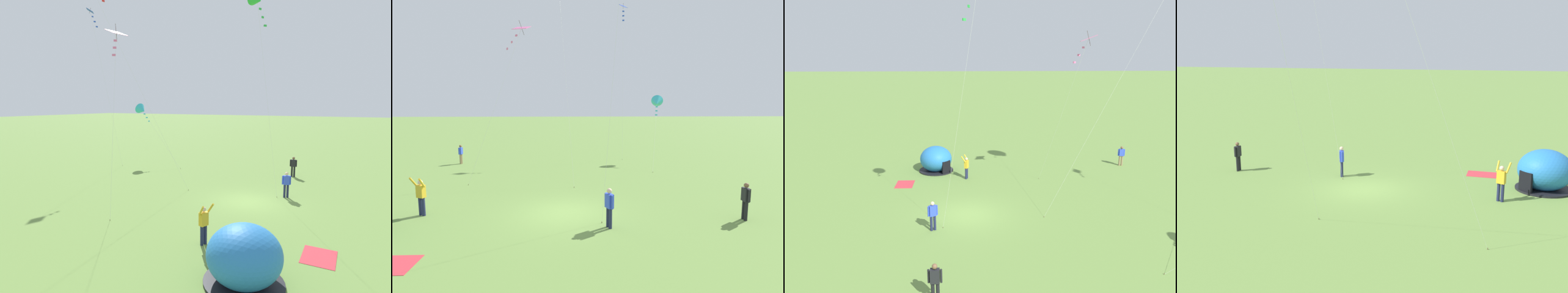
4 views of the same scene
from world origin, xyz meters
The scene contains 8 objects.
ground_plane centered at (0.00, 0.00, 0.00)m, with size 300.00×300.00×0.00m, color olive.
popup_tent centered at (-8.73, -2.57, 1.00)m, with size 2.81×2.81×2.10m.
picnic_blanket centered at (-5.56, -4.71, 0.01)m, with size 1.70×1.30×0.01m, color #CC333D.
person_center_field centered at (1.99, -1.98, 0.96)m, with size 0.37×0.55×1.72m.
person_far_back centered at (-6.67, -0.08, 1.00)m, with size 0.72×0.62×1.89m.
person_near_tent centered at (8.25, -1.39, 0.96)m, with size 0.24×0.59×1.72m.
person_with_toddler centered at (-9.60, 13.34, 0.96)m, with size 0.28×0.59×1.72m.
kite_pink centered at (-3.12, 7.62, 10.24)m, with size 4.06×2.74×11.00m.
Camera 3 is at (21.59, -0.12, 9.92)m, focal length 35.00 mm.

